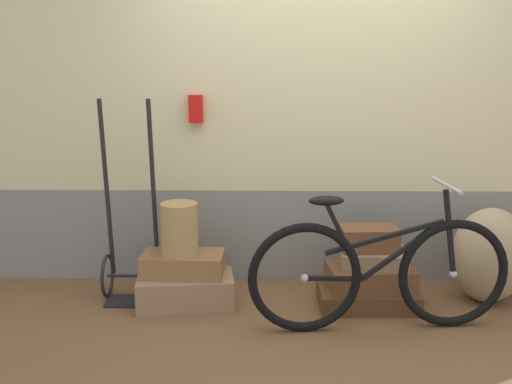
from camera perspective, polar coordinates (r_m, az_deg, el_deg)
name	(u,v)px	position (r m, az deg, el deg)	size (l,w,h in m)	color
ground	(321,326)	(4.06, 6.21, -12.56)	(8.74, 5.20, 0.06)	brown
station_building	(317,100)	(4.53, 5.84, 8.72)	(6.74, 0.74, 2.77)	gray
suitcase_0	(186,291)	(4.26, -6.74, -9.33)	(0.66, 0.35, 0.22)	#937051
suitcase_1	(183,264)	(4.23, -6.97, -6.81)	(0.56, 0.31, 0.16)	olive
suitcase_2	(367,296)	(4.32, 10.56, -9.73)	(0.68, 0.44, 0.13)	brown
suitcase_3	(370,277)	(4.27, 10.83, -7.93)	(0.58, 0.36, 0.16)	brown
suitcase_4	(373,258)	(4.24, 11.11, -6.17)	(0.45, 0.33, 0.11)	#937051
suitcase_5	(369,238)	(4.21, 10.71, -4.37)	(0.39, 0.24, 0.16)	brown
wicker_basket	(180,229)	(4.14, -7.31, -3.50)	(0.25, 0.25, 0.36)	#A8844C
luggage_trolley	(133,255)	(4.38, -11.68, -5.88)	(0.41, 0.38, 1.43)	black
burlap_sack	(490,255)	(4.53, 21.39, -5.65)	(0.52, 0.45, 0.68)	tan
bicycle	(379,273)	(3.87, 11.68, -7.58)	(1.67, 0.46, 0.95)	black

